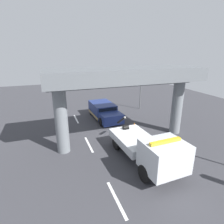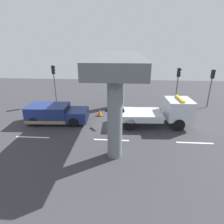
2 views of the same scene
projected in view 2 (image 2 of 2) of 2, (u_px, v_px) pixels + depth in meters
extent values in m
cube|color=#38383D|center=(114.00, 124.00, 16.71)|extent=(60.00, 40.00, 0.10)
cube|color=silver|center=(33.00, 137.00, 14.35)|extent=(2.60, 0.16, 0.01)
cube|color=silver|center=(111.00, 140.00, 13.95)|extent=(2.60, 0.16, 0.01)
cube|color=silver|center=(195.00, 143.00, 13.56)|extent=(2.60, 0.16, 0.01)
cube|color=silver|center=(138.00, 115.00, 16.18)|extent=(3.94, 2.57, 0.55)
cube|color=silver|center=(178.00, 109.00, 15.90)|extent=(2.15, 2.39, 1.65)
cube|color=black|center=(186.00, 105.00, 15.76)|extent=(0.16, 2.21, 0.66)
cube|color=teal|center=(137.00, 111.00, 17.33)|extent=(3.65, 0.18, 0.20)
cylinder|color=black|center=(113.00, 106.00, 15.97)|extent=(1.42, 0.24, 1.07)
cylinder|color=black|center=(122.00, 110.00, 16.07)|extent=(0.38, 0.47, 0.36)
cube|color=yellow|center=(180.00, 99.00, 15.58)|extent=(0.33, 1.93, 0.16)
cylinder|color=black|center=(171.00, 115.00, 17.22)|extent=(1.01, 0.36, 1.00)
cylinder|color=black|center=(178.00, 125.00, 15.28)|extent=(1.01, 0.36, 1.00)
cylinder|color=black|center=(129.00, 115.00, 17.32)|extent=(1.01, 0.36, 1.00)
cylinder|color=black|center=(130.00, 124.00, 15.38)|extent=(1.01, 0.36, 1.00)
cube|color=navy|center=(48.00, 112.00, 16.73)|extent=(3.55, 2.35, 1.35)
cube|color=navy|center=(78.00, 115.00, 16.74)|extent=(1.82, 2.19, 0.95)
cube|color=black|center=(68.00, 110.00, 16.58)|extent=(0.15, 1.94, 0.59)
cube|color=#9E8451|center=(49.00, 118.00, 16.91)|extent=(3.57, 2.37, 0.28)
cylinder|color=black|center=(78.00, 114.00, 17.74)|extent=(0.85, 0.32, 0.84)
cylinder|color=black|center=(74.00, 122.00, 15.95)|extent=(0.85, 0.32, 0.84)
cylinder|color=black|center=(42.00, 114.00, 17.83)|extent=(0.85, 0.32, 0.84)
cylinder|color=black|center=(34.00, 122.00, 16.03)|extent=(0.85, 0.32, 0.84)
cylinder|color=slate|center=(120.00, 85.00, 20.36)|extent=(0.91, 0.91, 4.86)
cylinder|color=slate|center=(115.00, 120.00, 11.26)|extent=(0.91, 0.91, 4.86)
cube|color=#5B5F63|center=(119.00, 61.00, 14.78)|extent=(3.60, 11.75, 0.99)
cube|color=#4A4E52|center=(119.00, 70.00, 15.01)|extent=(0.50, 11.35, 0.36)
cylinder|color=#515456|center=(55.00, 89.00, 21.48)|extent=(0.12, 0.12, 3.42)
cube|color=black|center=(53.00, 70.00, 20.72)|extent=(0.28, 0.32, 0.90)
sphere|color=#360605|center=(54.00, 67.00, 20.60)|extent=(0.18, 0.18, 0.18)
sphere|color=#3A2D06|center=(55.00, 70.00, 20.71)|extent=(0.18, 0.18, 0.18)
sphere|color=green|center=(55.00, 73.00, 20.82)|extent=(0.18, 0.18, 0.18)
cylinder|color=#515456|center=(176.00, 92.00, 20.61)|extent=(0.12, 0.12, 3.28)
cube|color=black|center=(179.00, 72.00, 19.87)|extent=(0.28, 0.32, 0.90)
sphere|color=#360605|center=(181.00, 70.00, 19.75)|extent=(0.18, 0.18, 0.18)
sphere|color=gold|center=(180.00, 72.00, 19.86)|extent=(0.18, 0.18, 0.18)
sphere|color=black|center=(180.00, 75.00, 19.97)|extent=(0.18, 0.18, 0.18)
cylinder|color=#515456|center=(209.00, 93.00, 20.40)|extent=(0.12, 0.12, 3.15)
cube|color=black|center=(213.00, 74.00, 19.68)|extent=(0.28, 0.32, 0.90)
sphere|color=#360605|center=(215.00, 71.00, 19.57)|extent=(0.18, 0.18, 0.18)
sphere|color=#3A2D06|center=(214.00, 74.00, 19.67)|extent=(0.18, 0.18, 0.18)
sphere|color=green|center=(214.00, 77.00, 19.78)|extent=(0.18, 0.18, 0.18)
cone|color=orange|center=(100.00, 113.00, 18.32)|extent=(0.47, 0.47, 0.62)
cube|color=black|center=(100.00, 116.00, 18.43)|extent=(0.52, 0.52, 0.03)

